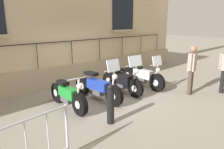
# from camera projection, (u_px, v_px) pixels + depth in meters

# --- Properties ---
(ground_plane) EXTENTS (60.00, 60.00, 0.00)m
(ground_plane) POSITION_uv_depth(u_px,v_px,m) (108.00, 96.00, 7.53)
(ground_plane) COLOR gray
(building_facade) EXTENTS (0.82, 14.00, 6.50)m
(building_facade) POSITION_uv_depth(u_px,v_px,m) (64.00, 5.00, 8.58)
(building_facade) COLOR #C6B28E
(building_facade) RESTS_ON ground_plane
(motorcycle_green) EXTENTS (1.96, 0.55, 1.05)m
(motorcycle_green) POSITION_uv_depth(u_px,v_px,m) (68.00, 96.00, 6.36)
(motorcycle_green) COLOR black
(motorcycle_green) RESTS_ON ground_plane
(motorcycle_blue) EXTENTS (2.18, 0.60, 1.44)m
(motorcycle_blue) POSITION_uv_depth(u_px,v_px,m) (98.00, 87.00, 7.02)
(motorcycle_blue) COLOR black
(motorcycle_blue) RESTS_ON ground_plane
(motorcycle_black) EXTENTS (1.99, 0.72, 1.43)m
(motorcycle_black) POSITION_uv_depth(u_px,v_px,m) (122.00, 81.00, 7.73)
(motorcycle_black) COLOR black
(motorcycle_black) RESTS_ON ground_plane
(motorcycle_silver) EXTENTS (2.16, 0.56, 1.32)m
(motorcycle_silver) POSITION_uv_depth(u_px,v_px,m) (143.00, 76.00, 8.43)
(motorcycle_silver) COLOR black
(motorcycle_silver) RESTS_ON ground_plane
(bollard) EXTENTS (0.18, 0.18, 1.04)m
(bollard) POSITION_uv_depth(u_px,v_px,m) (111.00, 104.00, 5.40)
(bollard) COLOR black
(bollard) RESTS_ON ground_plane
(pedestrian_standing) EXTENTS (0.29, 0.52, 1.73)m
(pedestrian_standing) POSITION_uv_depth(u_px,v_px,m) (192.00, 67.00, 7.46)
(pedestrian_standing) COLOR #47382D
(pedestrian_standing) RESTS_ON ground_plane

